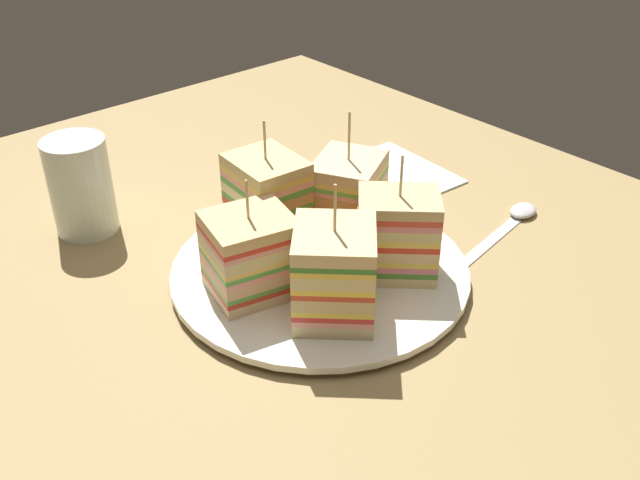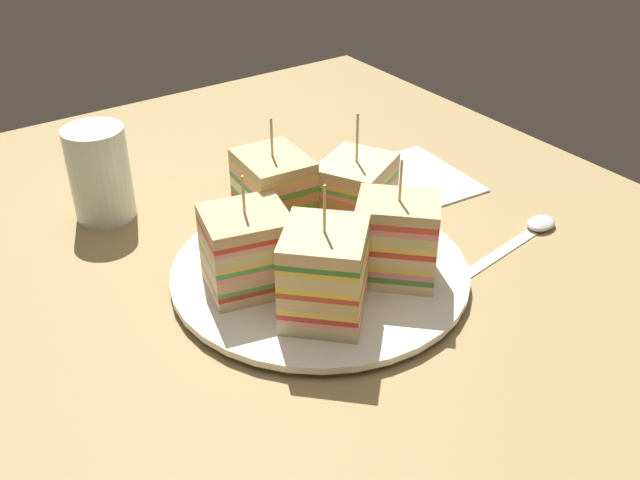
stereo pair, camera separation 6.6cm
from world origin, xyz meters
The scene contains 11 objects.
ground_plane centered at (0.00, 0.00, -0.90)cm, with size 104.14×83.21×1.80cm, color #9A8050.
plate centered at (0.00, 0.00, 0.74)cm, with size 27.99×27.99×1.22cm.
sandwich_wedge_0 centered at (-5.93, 3.66, 5.31)cm, with size 9.84×9.82×12.41cm.
sandwich_wedge_1 centered at (-5.11, -4.75, 5.20)cm, with size 8.93×8.99×11.90cm.
sandwich_wedge_2 centered at (3.01, -6.28, 5.21)cm, with size 8.80×9.29×12.89cm.
sandwich_wedge_3 centered at (6.95, 0.59, 5.64)cm, with size 7.76×6.53×12.70cm.
sandwich_wedge_4 centered at (1.30, 6.85, 4.95)cm, with size 8.05×8.60×11.05cm.
chip_pile centered at (-0.18, -0.80, 2.58)cm, with size 7.03×6.87×2.63cm.
spoon centered at (-5.98, -22.36, 0.40)cm, with size 4.24×15.41×1.00cm.
napkin centered at (10.25, -20.16, 0.25)cm, with size 13.82×12.31×0.50cm, color white.
drinking_glass centered at (22.78, 12.34, 4.32)cm, with size 6.36×6.36×10.15cm.
Camera 2 is at (-46.22, 31.96, 39.68)cm, focal length 40.68 mm.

